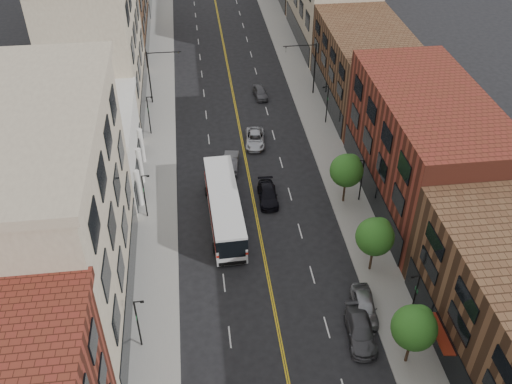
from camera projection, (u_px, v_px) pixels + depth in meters
name	position (u px, v px, depth m)	size (l,w,h in m)	color
sidewalk_left	(159.00, 156.00, 66.59)	(4.00, 110.00, 0.15)	gray
sidewalk_right	(326.00, 144.00, 68.52)	(4.00, 110.00, 0.15)	gray
bldg_l_tanoffice	(50.00, 225.00, 43.16)	(10.00, 22.00, 18.00)	tan
bldg_l_white	(88.00, 150.00, 60.37)	(10.00, 14.00, 8.00)	silver
bldg_l_far_a	(96.00, 42.00, 70.69)	(10.00, 20.00, 18.00)	tan
bldg_r_mid	(424.00, 149.00, 56.93)	(10.00, 22.00, 12.00)	maroon
bldg_r_far_a	(365.00, 67.00, 74.05)	(10.00, 20.00, 10.00)	brown
tree_r_1	(415.00, 326.00, 41.67)	(3.40, 3.40, 5.59)	black
tree_r_2	(376.00, 235.00, 49.53)	(3.40, 3.40, 5.59)	black
tree_r_3	(347.00, 169.00, 57.39)	(3.40, 3.40, 5.59)	black
lamp_l_1	(138.00, 321.00, 43.50)	(0.81, 0.55, 5.05)	black
lamp_l_2	(145.00, 194.00, 56.08)	(0.81, 0.55, 5.05)	black
lamp_l_3	(149.00, 113.00, 68.66)	(0.81, 0.55, 5.05)	black
lamp_r_1	(415.00, 295.00, 45.61)	(0.81, 0.55, 5.05)	black
lamp_r_2	(361.00, 178.00, 58.19)	(0.81, 0.55, 5.05)	black
lamp_r_3	(327.00, 103.00, 70.78)	(0.81, 0.55, 5.05)	black
signal_mast_left	(154.00, 71.00, 73.99)	(4.49, 0.18, 7.20)	black
signal_mast_right	(310.00, 63.00, 75.98)	(4.49, 0.18, 7.20)	black
city_bus	(224.00, 205.00, 56.21)	(3.52, 13.39, 3.42)	silver
car_parked_mid	(360.00, 331.00, 45.51)	(2.11, 5.19, 1.51)	#434247
car_parked_far	(364.00, 306.00, 47.55)	(1.89, 4.70, 1.60)	gray
car_lane_behind	(231.00, 162.00, 64.43)	(1.60, 4.60, 1.52)	#4C4C51
car_lane_a	(268.00, 195.00, 59.71)	(1.93, 4.76, 1.38)	black
car_lane_b	(255.00, 139.00, 68.37)	(2.29, 4.96, 1.38)	#B5B7BD
car_lane_c	(260.00, 92.00, 77.77)	(1.62, 4.02, 1.37)	#515056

